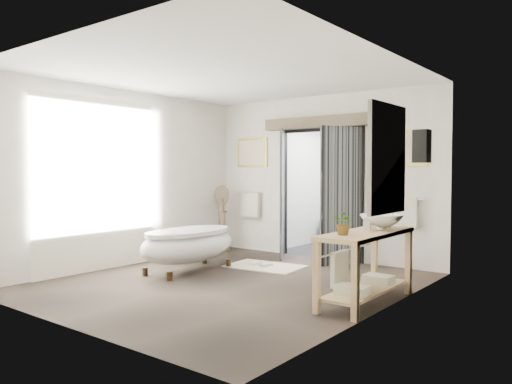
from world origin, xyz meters
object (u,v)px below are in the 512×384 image
(clawfoot_tub, at_px, (189,244))
(basin, at_px, (382,222))
(vanity, at_px, (364,261))
(rug, at_px, (265,266))

(clawfoot_tub, bearing_deg, basin, 5.46)
(vanity, relative_size, rug, 1.33)
(clawfoot_tub, height_order, basin, basin)
(basin, bearing_deg, rug, 176.97)
(basin, bearing_deg, vanity, -86.33)
(rug, xyz_separation_m, basin, (2.33, -0.73, 0.93))
(vanity, distance_m, basin, 0.56)
(clawfoot_tub, bearing_deg, vanity, -1.05)
(vanity, height_order, rug, vanity)
(rug, bearing_deg, clawfoot_tub, -125.19)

